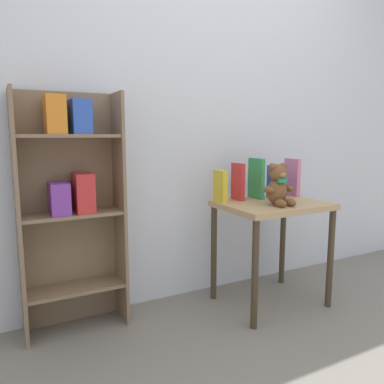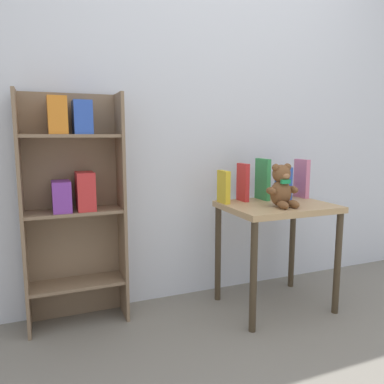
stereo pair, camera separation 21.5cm
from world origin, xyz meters
name	(u,v)px [view 2 (the right image)]	position (x,y,z in m)	size (l,w,h in m)	color
wall_back	(209,112)	(0.00, 1.48, 1.25)	(4.80, 0.06, 2.50)	silver
bookshelf_side	(73,195)	(-0.91, 1.34, 0.75)	(0.56, 0.23, 1.33)	#7F664C
display_table	(277,220)	(0.28, 1.06, 0.57)	(0.65, 0.51, 0.67)	tan
teddy_bear	(282,187)	(0.25, 0.97, 0.79)	(0.20, 0.18, 0.26)	brown
book_standing_yellow	(224,187)	(-0.02, 1.21, 0.77)	(0.03, 0.12, 0.20)	gold
book_standing_red	(243,182)	(0.13, 1.23, 0.79)	(0.03, 0.12, 0.24)	red
book_standing_green	(263,179)	(0.28, 1.23, 0.81)	(0.03, 0.15, 0.27)	#33934C
book_standing_blue	(283,183)	(0.42, 1.21, 0.78)	(0.04, 0.14, 0.21)	#2D51B7
book_standing_pink	(302,178)	(0.57, 1.21, 0.80)	(0.03, 0.14, 0.26)	#D17093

